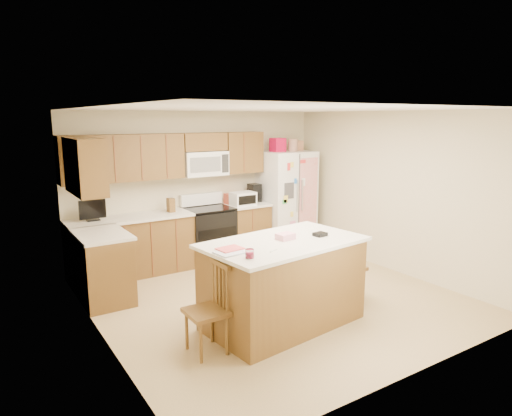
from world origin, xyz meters
TOP-DOWN VIEW (x-y plane):
  - ground at (0.00, 0.00)m, footprint 4.50×4.50m
  - room_shell at (0.00, 0.00)m, footprint 4.60×4.60m
  - cabinetry at (-0.98, 1.79)m, footprint 3.36×1.56m
  - stove at (0.00, 1.94)m, footprint 0.76×0.65m
  - refrigerator at (1.57, 1.87)m, footprint 0.90×0.79m
  - island at (-0.37, -0.70)m, footprint 1.96×1.28m
  - windsor_chair_left at (-1.40, -0.81)m, footprint 0.39×0.41m
  - windsor_chair_back at (-0.29, -0.06)m, footprint 0.45×0.43m
  - windsor_chair_right at (0.72, -0.59)m, footprint 0.44×0.46m

SIDE VIEW (x-z plane):
  - ground at x=0.00m, z-range 0.00..0.00m
  - windsor_chair_back at x=-0.29m, z-range -0.03..0.92m
  - windsor_chair_left at x=-1.40m, z-range -0.03..0.93m
  - windsor_chair_right at x=0.72m, z-range -0.03..0.95m
  - stove at x=0.00m, z-range -0.09..1.04m
  - island at x=-0.37m, z-range -0.04..1.06m
  - cabinetry at x=-0.98m, z-range -0.16..1.99m
  - refrigerator at x=1.57m, z-range -0.10..1.94m
  - room_shell at x=0.00m, z-range 0.18..2.70m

